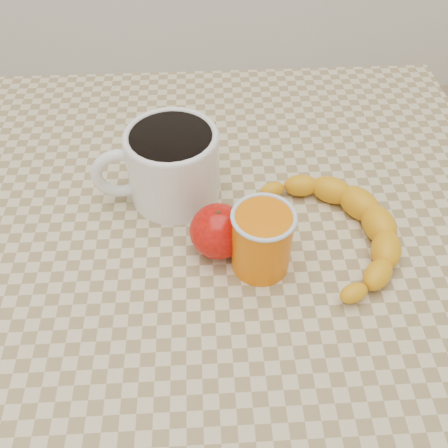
{
  "coord_description": "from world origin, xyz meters",
  "views": [
    {
      "loc": [
        -0.02,
        -0.42,
        1.23
      ],
      "look_at": [
        0.0,
        0.0,
        0.77
      ],
      "focal_mm": 40.0,
      "sensor_mm": 36.0,
      "label": 1
    }
  ],
  "objects_px": {
    "coffee_mug": "(170,163)",
    "orange_juice_glass": "(262,240)",
    "table": "(224,274)",
    "banana": "(338,228)",
    "apple": "(219,231)"
  },
  "relations": [
    {
      "from": "coffee_mug",
      "to": "orange_juice_glass",
      "type": "relative_size",
      "value": 2.04
    },
    {
      "from": "table",
      "to": "banana",
      "type": "bearing_deg",
      "value": -5.81
    },
    {
      "from": "orange_juice_glass",
      "to": "apple",
      "type": "xyz_separation_m",
      "value": [
        -0.05,
        0.03,
        -0.01
      ]
    },
    {
      "from": "apple",
      "to": "coffee_mug",
      "type": "bearing_deg",
      "value": 119.91
    },
    {
      "from": "orange_juice_glass",
      "to": "banana",
      "type": "relative_size",
      "value": 0.31
    },
    {
      "from": "table",
      "to": "coffee_mug",
      "type": "xyz_separation_m",
      "value": [
        -0.07,
        0.08,
        0.14
      ]
    },
    {
      "from": "table",
      "to": "coffee_mug",
      "type": "height_order",
      "value": "coffee_mug"
    },
    {
      "from": "coffee_mug",
      "to": "apple",
      "type": "relative_size",
      "value": 1.87
    },
    {
      "from": "table",
      "to": "orange_juice_glass",
      "type": "bearing_deg",
      "value": -50.42
    },
    {
      "from": "apple",
      "to": "table",
      "type": "bearing_deg",
      "value": 71.69
    },
    {
      "from": "table",
      "to": "apple",
      "type": "bearing_deg",
      "value": -108.31
    },
    {
      "from": "table",
      "to": "orange_juice_glass",
      "type": "xyz_separation_m",
      "value": [
        0.04,
        -0.05,
        0.13
      ]
    },
    {
      "from": "orange_juice_glass",
      "to": "banana",
      "type": "bearing_deg",
      "value": 19.47
    },
    {
      "from": "table",
      "to": "coffee_mug",
      "type": "distance_m",
      "value": 0.18
    },
    {
      "from": "orange_juice_glass",
      "to": "apple",
      "type": "bearing_deg",
      "value": 151.02
    }
  ]
}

